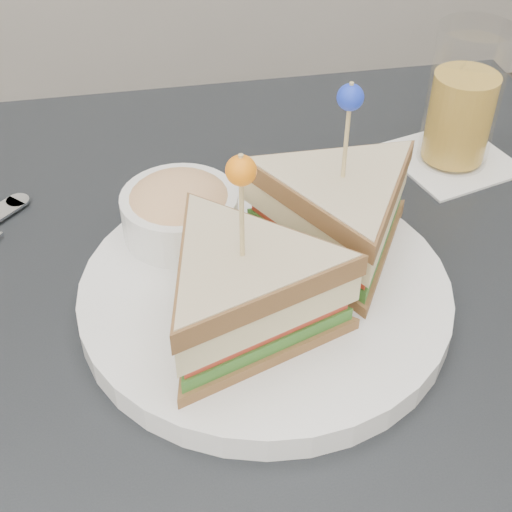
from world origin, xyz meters
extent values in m
cube|color=black|center=(0.00, 0.00, 0.73)|extent=(0.80, 0.80, 0.03)
cylinder|color=black|center=(0.35, 0.35, 0.36)|extent=(0.04, 0.04, 0.72)
cylinder|color=white|center=(0.02, 0.01, 0.76)|extent=(0.35, 0.35, 0.02)
cylinder|color=white|center=(0.02, 0.01, 0.77)|extent=(0.35, 0.35, 0.01)
cylinder|color=#D9BF7C|center=(-0.01, -0.04, 0.88)|extent=(0.00, 0.00, 0.09)
sphere|color=orange|center=(-0.01, -0.04, 0.92)|extent=(0.02, 0.02, 0.02)
cylinder|color=#D9BF7C|center=(0.08, 0.04, 0.88)|extent=(0.00, 0.00, 0.09)
sphere|color=#1B36CB|center=(0.08, 0.04, 0.92)|extent=(0.02, 0.02, 0.02)
cylinder|color=white|center=(-0.04, 0.08, 0.79)|extent=(0.12, 0.12, 0.04)
ellipsoid|color=#E0B772|center=(-0.04, 0.08, 0.81)|extent=(0.10, 0.10, 0.04)
cylinder|color=silver|center=(-0.19, 0.19, 0.75)|extent=(0.03, 0.03, 0.00)
cube|color=white|center=(0.25, 0.18, 0.75)|extent=(0.14, 0.14, 0.00)
cylinder|color=gold|center=(0.25, 0.18, 0.80)|extent=(0.08, 0.08, 0.09)
cylinder|color=white|center=(0.25, 0.18, 0.82)|extent=(0.09, 0.09, 0.14)
cube|color=white|center=(0.26, 0.19, 0.84)|extent=(0.02, 0.02, 0.02)
cube|color=white|center=(0.24, 0.17, 0.84)|extent=(0.02, 0.02, 0.02)
camera|label=1|loc=(-0.07, -0.41, 1.16)|focal=50.00mm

